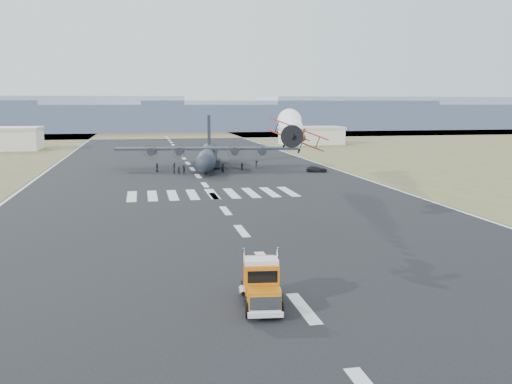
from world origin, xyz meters
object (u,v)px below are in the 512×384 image
object	(u,v)px
crew_b	(184,170)
crew_g	(179,170)
crew_a	(174,170)
crew_f	(223,168)
crew_h	(174,167)
aerobatic_biplane	(297,137)
crew_c	(257,165)
semi_truck	(261,282)
crew_d	(242,166)
crew_e	(157,167)
transport_aircraft	(208,155)
support_vehicle	(317,169)
hangar_right	(311,135)

from	to	relation	value
crew_b	crew_g	bearing A→B (deg)	-32.87
crew_a	crew_f	world-z (taller)	crew_f
crew_b	crew_h	xyz separation A→B (m)	(-1.38, 6.05, -0.05)
aerobatic_biplane	crew_b	bearing A→B (deg)	112.52
crew_c	crew_f	distance (m)	10.06
semi_truck	crew_g	bearing A→B (deg)	97.51
crew_d	crew_f	bearing A→B (deg)	20.46
crew_c	crew_f	xyz separation A→B (m)	(-8.05, -6.03, 0.06)
crew_a	crew_g	size ratio (longest dim) A/B	0.99
semi_truck	aerobatic_biplane	world-z (taller)	aerobatic_biplane
crew_b	crew_e	xyz separation A→B (m)	(-4.95, 5.61, -0.01)
crew_a	crew_g	world-z (taller)	crew_g
crew_f	aerobatic_biplane	bearing A→B (deg)	-105.71
semi_truck	transport_aircraft	bearing A→B (deg)	92.78
crew_a	crew_g	distance (m)	0.90
crew_d	crew_g	distance (m)	14.25
support_vehicle	crew_a	distance (m)	28.46
support_vehicle	crew_g	size ratio (longest dim) A/B	2.66
crew_a	crew_b	world-z (taller)	crew_b
aerobatic_biplane	support_vehicle	world-z (taller)	aerobatic_biplane
aerobatic_biplane	crew_h	xyz separation A→B (m)	(-9.65, 58.48, -9.38)
crew_a	crew_g	xyz separation A→B (m)	(0.89, 0.12, 0.01)
semi_truck	crew_b	bearing A→B (deg)	96.80
crew_h	crew_c	bearing A→B (deg)	-81.37
transport_aircraft	crew_b	distance (m)	12.05
crew_g	semi_truck	bearing A→B (deg)	50.46
support_vehicle	crew_f	bearing A→B (deg)	103.00
support_vehicle	crew_g	world-z (taller)	crew_g
aerobatic_biplane	crew_d	size ratio (longest dim) A/B	3.96
hangar_right	crew_f	distance (m)	84.56
crew_d	crew_h	distance (m)	13.87
crew_f	crew_h	distance (m)	10.62
crew_e	crew_f	xyz separation A→B (m)	(12.76, -4.90, 0.05)
crew_c	crew_f	bearing A→B (deg)	135.75
aerobatic_biplane	crew_e	size ratio (longest dim) A/B	3.61
hangar_right	crew_c	distance (m)	75.51
crew_a	support_vehicle	bearing A→B (deg)	-73.27
crew_f	crew_e	bearing A→B (deg)	142.79
transport_aircraft	crew_f	xyz separation A→B (m)	(1.86, -9.58, -1.92)
crew_a	crew_c	xyz separation A→B (m)	(17.66, 6.62, 0.08)
hangar_right	crew_c	bearing A→B (deg)	-115.61
aerobatic_biplane	support_vehicle	size ratio (longest dim) A/B	1.48
crew_a	crew_b	xyz separation A→B (m)	(1.80, -0.13, 0.10)
crew_d	crew_f	xyz separation A→B (m)	(-4.65, -4.45, 0.13)
crew_b	semi_truck	bearing A→B (deg)	72.21
crew_c	aerobatic_biplane	bearing A→B (deg)	-178.40
transport_aircraft	crew_f	bearing A→B (deg)	-70.46
crew_c	crew_e	xyz separation A→B (m)	(-20.81, -1.14, 0.00)
hangar_right	support_vehicle	bearing A→B (deg)	-106.04
transport_aircraft	crew_h	bearing A→B (deg)	-141.35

